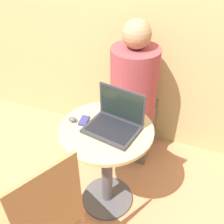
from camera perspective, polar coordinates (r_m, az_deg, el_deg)
ground_plane at (r=2.20m, az=-1.01°, el=-18.21°), size 12.00×12.00×0.00m
back_wall at (r=2.15m, az=7.99°, el=22.92°), size 7.00×0.05×2.60m
round_table at (r=1.82m, az=-1.18°, el=-9.31°), size 0.61×0.61×0.73m
laptop at (r=1.64m, az=0.65°, el=-1.96°), size 0.36×0.30×0.24m
cell_phone at (r=1.72m, az=-6.14°, el=-1.88°), size 0.06×0.10×0.02m
computer_mouse at (r=1.72m, az=-8.61°, el=-1.62°), size 0.06×0.04×0.03m
chair_empty at (r=1.61m, az=-14.71°, el=-20.92°), size 0.54×0.54×0.93m
person_seated at (r=2.26m, az=4.95°, el=2.03°), size 0.38×0.58×1.25m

